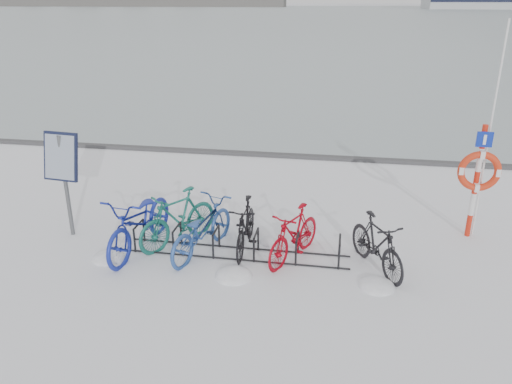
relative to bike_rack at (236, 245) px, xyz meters
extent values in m
plane|color=white|center=(0.00, 0.00, -0.18)|extent=(900.00, 900.00, 0.00)
cube|color=#A3B2B8|center=(0.00, 155.00, -0.17)|extent=(400.00, 298.00, 0.02)
cube|color=#3F3F42|center=(0.00, 5.90, -0.13)|extent=(400.00, 0.25, 0.10)
cylinder|color=black|center=(-1.80, -0.22, 0.04)|extent=(0.04, 0.04, 0.44)
cylinder|color=black|center=(-1.80, 0.22, 0.04)|extent=(0.04, 0.04, 0.44)
cylinder|color=black|center=(-1.80, 0.00, 0.26)|extent=(0.04, 0.44, 0.04)
cylinder|color=black|center=(-1.08, -0.22, 0.04)|extent=(0.04, 0.04, 0.44)
cylinder|color=black|center=(-1.08, 0.22, 0.04)|extent=(0.04, 0.04, 0.44)
cylinder|color=black|center=(-1.08, 0.00, 0.26)|extent=(0.04, 0.44, 0.04)
cylinder|color=black|center=(-0.36, -0.22, 0.04)|extent=(0.04, 0.04, 0.44)
cylinder|color=black|center=(-0.36, 0.22, 0.04)|extent=(0.04, 0.04, 0.44)
cylinder|color=black|center=(-0.36, 0.00, 0.26)|extent=(0.04, 0.44, 0.04)
cylinder|color=black|center=(0.36, -0.22, 0.04)|extent=(0.04, 0.04, 0.44)
cylinder|color=black|center=(0.36, 0.22, 0.04)|extent=(0.04, 0.04, 0.44)
cylinder|color=black|center=(0.36, 0.00, 0.26)|extent=(0.04, 0.44, 0.04)
cylinder|color=black|center=(1.08, -0.22, 0.04)|extent=(0.04, 0.04, 0.44)
cylinder|color=black|center=(1.08, 0.22, 0.04)|extent=(0.04, 0.04, 0.44)
cylinder|color=black|center=(1.08, 0.00, 0.26)|extent=(0.04, 0.44, 0.04)
cylinder|color=black|center=(1.80, -0.22, 0.04)|extent=(0.04, 0.04, 0.44)
cylinder|color=black|center=(1.80, 0.22, 0.04)|extent=(0.04, 0.04, 0.44)
cylinder|color=black|center=(1.80, 0.00, 0.26)|extent=(0.04, 0.44, 0.04)
cylinder|color=black|center=(0.00, -0.22, -0.16)|extent=(4.00, 0.03, 0.03)
cylinder|color=black|center=(0.00, 0.22, -0.16)|extent=(4.00, 0.03, 0.03)
cylinder|color=#595B5E|center=(-3.27, 0.25, 0.80)|extent=(0.08, 0.08, 1.95)
cube|color=black|center=(-3.27, 0.22, 1.39)|extent=(0.70, 0.32, 0.88)
cube|color=#8C99AD|center=(-3.27, 0.18, 1.39)|extent=(0.62, 0.24, 0.79)
cylinder|color=red|center=(4.21, 1.50, 0.04)|extent=(0.10, 0.10, 0.43)
cylinder|color=silver|center=(4.21, 1.50, 0.47)|extent=(0.10, 0.10, 0.43)
cylinder|color=red|center=(4.21, 1.50, 0.90)|extent=(0.10, 0.10, 0.43)
cylinder|color=silver|center=(4.21, 1.50, 1.34)|extent=(0.10, 0.10, 0.43)
cylinder|color=red|center=(4.21, 1.50, 1.77)|extent=(0.10, 0.10, 0.43)
torus|color=red|center=(4.21, 1.41, 1.15)|extent=(0.76, 0.13, 0.76)
cube|color=#0E249B|center=(4.21, 1.42, 1.74)|extent=(0.28, 0.03, 0.28)
cylinder|color=silver|center=(4.31, 1.55, 1.79)|extent=(0.04, 0.04, 3.94)
cube|color=#4B4B4B|center=(-120.00, 260.00, 1.57)|extent=(180.00, 12.00, 3.50)
imported|color=navy|center=(-1.73, -0.06, 0.39)|extent=(1.01, 2.24, 1.14)
imported|color=#176055|center=(-1.14, 0.27, 0.35)|extent=(1.37, 1.75, 1.06)
imported|color=#284A91|center=(-0.62, 0.00, 0.31)|extent=(1.18, 1.97, 0.98)
imported|color=black|center=(0.12, 0.25, 0.30)|extent=(0.45, 1.59, 0.95)
imported|color=#9A0412|center=(1.01, 0.05, 0.30)|extent=(1.09, 1.65, 0.97)
imported|color=black|center=(2.40, -0.07, 0.30)|extent=(1.16, 1.62, 0.96)
ellipsoid|color=white|center=(0.53, 0.55, -0.18)|extent=(0.39, 0.39, 0.14)
ellipsoid|color=white|center=(-2.17, -0.54, -0.18)|extent=(0.57, 0.57, 0.20)
ellipsoid|color=white|center=(2.68, 0.40, -0.18)|extent=(0.42, 0.42, 0.15)
ellipsoid|color=white|center=(2.41, -0.66, -0.18)|extent=(0.58, 0.58, 0.20)
ellipsoid|color=white|center=(0.12, -0.74, -0.18)|extent=(0.62, 0.62, 0.22)
camera|label=1|loc=(1.69, -7.68, 4.07)|focal=35.00mm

